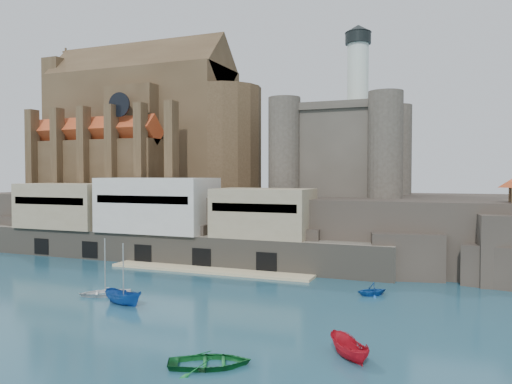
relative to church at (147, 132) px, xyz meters
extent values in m
plane|color=navy|center=(24.13, -41.85, -22.13)|extent=(300.00, 300.00, 0.00)
cube|color=#2A241F|center=(24.13, -1.85, -17.13)|extent=(100.00, 34.00, 10.00)
cube|color=#2A241F|center=(-13.87, -18.35, -19.13)|extent=(9.00, 5.00, 6.00)
cube|color=#2A241F|center=(2.13, -18.35, -19.13)|extent=(9.00, 5.00, 6.00)
cube|color=#2A241F|center=(19.13, -18.35, -19.13)|extent=(9.00, 5.00, 6.00)
cube|color=#2A241F|center=(36.13, -18.35, -19.13)|extent=(9.00, 5.00, 6.00)
cube|color=#2A241F|center=(52.13, -18.35, -19.13)|extent=(9.00, 5.00, 6.00)
cube|color=#6D6557|center=(16.13, -19.35, -19.88)|extent=(70.00, 6.00, 4.50)
cube|color=#D2BD8C|center=(26.13, -23.85, -21.98)|extent=(30.00, 4.00, 0.40)
cube|color=black|center=(-5.87, -22.25, -20.53)|extent=(3.00, 0.40, 2.60)
cube|color=black|center=(4.13, -22.25, -20.53)|extent=(3.00, 0.40, 2.60)
cube|color=black|center=(14.13, -22.25, -20.53)|extent=(3.00, 0.40, 2.60)
cube|color=black|center=(24.13, -22.25, -20.53)|extent=(3.00, 0.40, 2.60)
cube|color=black|center=(34.13, -22.25, -20.53)|extent=(3.00, 0.40, 2.60)
cube|color=#998968|center=(-3.87, -18.35, -13.88)|extent=(16.00, 9.00, 7.50)
cube|color=beige|center=(14.13, -18.35, -13.38)|extent=(18.00, 9.00, 8.50)
cube|color=#998968|center=(32.13, -18.35, -14.13)|extent=(14.00, 8.00, 7.00)
cube|color=#463421|center=(-1.87, 0.15, -0.13)|extent=(38.00, 14.00, 24.00)
cube|color=#463421|center=(-1.87, 0.15, 11.87)|extent=(38.00, 13.01, 13.01)
cylinder|color=#463421|center=(17.13, 0.15, -2.13)|extent=(14.00, 14.00, 20.00)
cube|color=#463421|center=(2.13, 0.15, -2.13)|extent=(10.00, 20.00, 20.00)
cube|color=#463421|center=(-5.87, -9.35, -7.13)|extent=(28.00, 5.00, 10.00)
cube|color=#463421|center=(-5.87, 9.65, -7.13)|extent=(28.00, 5.00, 10.00)
cube|color=#B8431F|center=(-5.87, -9.35, -0.53)|extent=(28.00, 5.66, 5.66)
cube|color=#B8431F|center=(-5.87, 9.65, -0.53)|extent=(28.00, 5.66, 5.66)
cube|color=#463421|center=(-20.87, 0.15, 1.87)|extent=(4.00, 10.00, 28.00)
cylinder|color=black|center=(2.13, -11.90, 3.87)|extent=(4.40, 0.30, 4.40)
cube|color=#463421|center=(-17.87, -12.35, -4.13)|extent=(1.60, 2.20, 16.00)
cube|color=#463421|center=(-11.67, -12.35, -4.13)|extent=(1.60, 2.20, 16.00)
cube|color=#463421|center=(-5.47, -12.35, -4.13)|extent=(1.60, 2.20, 16.00)
cube|color=#463421|center=(0.73, -12.35, -4.13)|extent=(1.60, 2.20, 16.00)
cube|color=#463421|center=(6.93, -12.35, -4.13)|extent=(1.60, 2.20, 16.00)
cube|color=#463421|center=(13.13, -12.35, -4.13)|extent=(1.60, 2.20, 16.00)
cube|color=#443E35|center=(40.13, -0.85, -5.13)|extent=(16.00, 16.00, 14.00)
cube|color=#443E35|center=(40.13, -0.85, 2.27)|extent=(17.00, 17.00, 1.20)
cylinder|color=#443E35|center=(32.13, -8.85, -4.13)|extent=(5.20, 5.20, 16.00)
cylinder|color=#443E35|center=(48.13, -8.85, -4.13)|extent=(5.20, 5.20, 16.00)
cylinder|color=#443E35|center=(32.13, 7.15, -4.13)|extent=(5.20, 5.20, 16.00)
cylinder|color=#443E35|center=(48.13, 7.15, -4.13)|extent=(5.20, 5.20, 16.00)
cylinder|color=silver|center=(42.13, 1.15, 7.87)|extent=(3.60, 3.60, 12.00)
cylinder|color=black|center=(42.13, 1.15, 14.87)|extent=(4.40, 4.40, 2.00)
cone|color=black|center=(42.13, 1.15, 16.47)|extent=(4.60, 4.60, 1.40)
cube|color=#2A241F|center=(62.13, -18.85, -19.63)|extent=(6.00, 5.00, 5.00)
cylinder|color=#463421|center=(64.53, -14.25, -11.83)|extent=(0.36, 0.36, 3.20)
imported|color=#17499C|center=(25.97, -43.05, -22.13)|extent=(2.34, 2.30, 5.06)
imported|color=#126A2C|center=(42.01, -54.73, -22.13)|extent=(2.98, 4.30, 5.88)
imported|color=red|center=(50.75, -49.37, -22.13)|extent=(2.48, 2.49, 4.62)
imported|color=white|center=(21.63, -40.55, -22.13)|extent=(3.34, 3.92, 5.63)
imported|color=#134BA0|center=(49.41, -29.51, -22.13)|extent=(3.29, 3.49, 3.47)
camera|label=1|loc=(57.90, -85.78, -8.60)|focal=35.00mm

